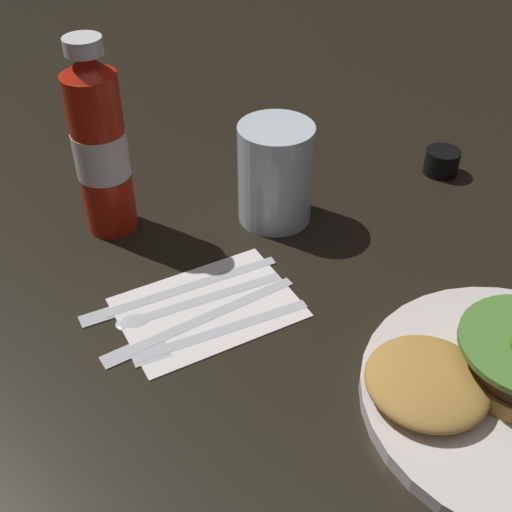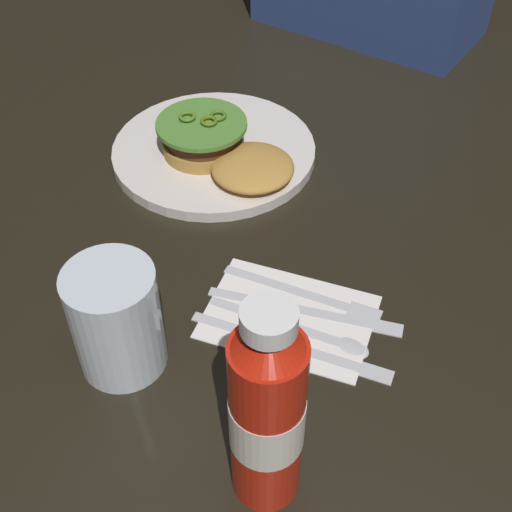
# 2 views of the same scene
# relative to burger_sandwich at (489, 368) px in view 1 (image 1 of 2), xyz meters

# --- Properties ---
(ground_plane) EXTENTS (3.00, 3.00, 0.00)m
(ground_plane) POSITION_rel_burger_sandwich_xyz_m (0.08, -0.11, -0.04)
(ground_plane) COLOR black
(burger_sandwich) EXTENTS (0.20, 0.12, 0.05)m
(burger_sandwich) POSITION_rel_burger_sandwich_xyz_m (0.00, 0.00, 0.00)
(burger_sandwich) COLOR #B6833B
(burger_sandwich) RESTS_ON dinner_plate
(ketchup_bottle) EXTENTS (0.06, 0.06, 0.23)m
(ketchup_bottle) POSITION_rel_burger_sandwich_xyz_m (0.30, -0.34, 0.07)
(ketchup_bottle) COLOR red
(ketchup_bottle) RESTS_ON ground_plane
(water_glass) EXTENTS (0.09, 0.09, 0.12)m
(water_glass) POSITION_rel_burger_sandwich_xyz_m (0.10, -0.31, 0.03)
(water_glass) COLOR silver
(water_glass) RESTS_ON ground_plane
(condiment_cup) EXTENTS (0.05, 0.05, 0.03)m
(condiment_cup) POSITION_rel_burger_sandwich_xyz_m (-0.14, -0.35, -0.02)
(condiment_cup) COLOR black
(condiment_cup) RESTS_ON ground_plane
(napkin) EXTENTS (0.20, 0.16, 0.00)m
(napkin) POSITION_rel_burger_sandwich_xyz_m (0.21, -0.17, -0.03)
(napkin) COLOR white
(napkin) RESTS_ON ground_plane
(butter_knife) EXTENTS (0.22, 0.06, 0.00)m
(butter_knife) POSITION_rel_burger_sandwich_xyz_m (0.25, -0.20, -0.03)
(butter_knife) COLOR silver
(butter_knife) RESTS_ON napkin
(spoon_utensil) EXTENTS (0.18, 0.05, 0.00)m
(spoon_utensil) POSITION_rel_burger_sandwich_xyz_m (0.25, -0.18, -0.03)
(spoon_utensil) COLOR silver
(spoon_utensil) RESTS_ON napkin
(steak_knife) EXTENTS (0.21, 0.08, 0.00)m
(steak_knife) POSITION_rel_burger_sandwich_xyz_m (0.24, -0.15, -0.03)
(steak_knife) COLOR silver
(steak_knife) RESTS_ON napkin
(fork_utensil) EXTENTS (0.19, 0.05, 0.00)m
(fork_utensil) POSITION_rel_burger_sandwich_xyz_m (0.22, -0.13, -0.03)
(fork_utensil) COLOR silver
(fork_utensil) RESTS_ON napkin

